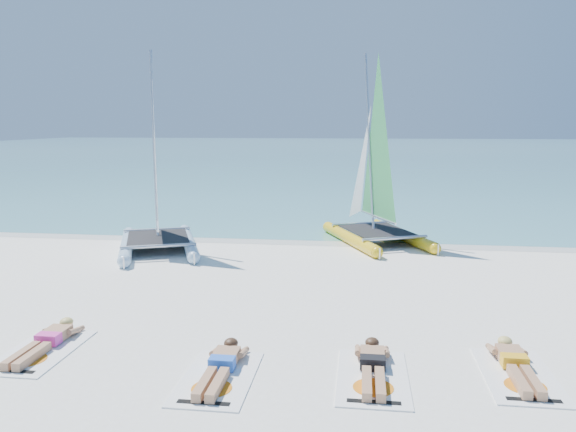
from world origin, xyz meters
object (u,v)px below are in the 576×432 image
catamaran_yellow (372,180)px  sunbather_d (515,363)px  towel_b (218,378)px  sunbather_b (221,365)px  sunbather_c (373,364)px  towel_d (518,375)px  towel_a (41,351)px  towel_c (373,377)px  sunbather_a (47,340)px  catamaran_blue (156,188)px

catamaran_yellow → sunbather_d: (1.97, -9.20, -1.75)m
towel_b → sunbather_b: (-0.00, 0.19, 0.11)m
sunbather_c → sunbather_d: 2.10m
towel_b → towel_d: bearing=8.4°
sunbather_c → towel_a: bearing=179.5°
towel_c → towel_d: size_ratio=1.00×
catamaran_yellow → towel_b: bearing=-126.0°
sunbather_a → towel_c: (5.20, -0.43, -0.11)m
sunbather_b → towel_c: bearing=3.0°
sunbather_a → catamaran_blue: bearing=96.2°
sunbather_d → catamaran_blue: bearing=138.8°
catamaran_yellow → sunbather_b: catamaran_yellow is taller
sunbather_a → towel_c: 5.22m
towel_b → towel_d: (4.25, 0.63, 0.00)m
towel_a → towel_d: size_ratio=1.00×
catamaran_blue → sunbather_a: catamaran_blue is taller
towel_d → towel_a: bearing=-179.3°
towel_b → sunbather_d: (4.25, 0.82, 0.11)m
towel_c → towel_d: 2.10m
sunbather_b → sunbather_d: same height
catamaran_blue → towel_b: size_ratio=3.18×
catamaran_blue → sunbather_a: (0.77, -7.13, -1.63)m
catamaran_blue → sunbather_c: bearing=-72.2°
catamaran_blue → sunbather_d: 10.82m
sunbather_c → towel_d: size_ratio=0.93×
catamaran_yellow → towel_c: bearing=-113.8°
towel_a → sunbather_c: sunbather_c is taller
sunbather_a → sunbather_b: size_ratio=1.00×
towel_c → sunbather_d: (2.07, 0.51, 0.11)m
catamaran_blue → sunbather_a: bearing=-105.1°
catamaran_blue → sunbather_c: 9.63m
sunbather_c → sunbather_d: bearing=8.9°
towel_a → towel_c: (5.20, -0.24, 0.00)m
sunbather_b → sunbather_d: 4.30m
towel_a → catamaran_yellow: bearing=60.8°
catamaran_yellow → sunbather_a: catamaran_yellow is taller
towel_a → sunbather_a: sunbather_a is taller
sunbather_b → sunbather_c: same height
catamaran_blue → towel_c: bearing=-72.9°
towel_b → catamaran_blue: bearing=115.8°
sunbather_a → towel_d: sunbather_a is taller
catamaran_yellow → sunbather_b: bearing=-126.3°
catamaran_blue → towel_b: 8.91m
catamaran_yellow → towel_d: size_ratio=3.20×
towel_c → catamaran_blue: bearing=128.3°
sunbather_c → towel_b: bearing=-167.1°
sunbather_d → sunbather_b: bearing=-171.6°
towel_b → sunbather_b: sunbather_b is taller
towel_c → sunbather_d: size_ratio=1.07×
catamaran_yellow → sunbather_c: 9.69m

